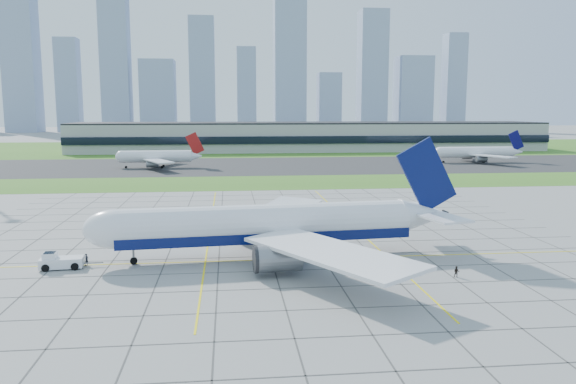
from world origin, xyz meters
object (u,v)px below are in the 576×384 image
pushback_tug (60,261)px  distant_jet_2 (477,152)px  crew_far (457,272)px  crew_near (87,260)px  airliner (269,225)px  distant_jet_1 (158,156)px

pushback_tug → distant_jet_2: 200.96m
pushback_tug → crew_far: (55.23, -10.25, -0.29)m
crew_near → crew_far: 52.98m
airliner → distant_jet_1: bearing=98.2°
crew_near → distant_jet_2: 197.78m
crew_far → distant_jet_1: bearing=133.5°
pushback_tug → distant_jet_1: size_ratio=0.21×
crew_far → distant_jet_1: 164.33m
pushback_tug → crew_near: bearing=13.3°
airliner → distant_jet_1: size_ratio=1.39×
airliner → distant_jet_2: bearing=50.4°
airliner → pushback_tug: airliner is taller
pushback_tug → distant_jet_2: distant_jet_2 is taller
distant_jet_1 → distant_jet_2: bearing=3.5°
pushback_tug → crew_near: pushback_tug is taller
distant_jet_1 → pushback_tug: bearing=-88.8°
crew_near → distant_jet_1: size_ratio=0.04×
crew_far → crew_near: bearing=-169.8°
crew_near → distant_jet_1: distant_jet_1 is taller
airliner → crew_far: (24.74, -13.24, -4.26)m
pushback_tug → distant_jet_1: (-3.07, 143.34, 3.41)m
pushback_tug → crew_far: size_ratio=5.59×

